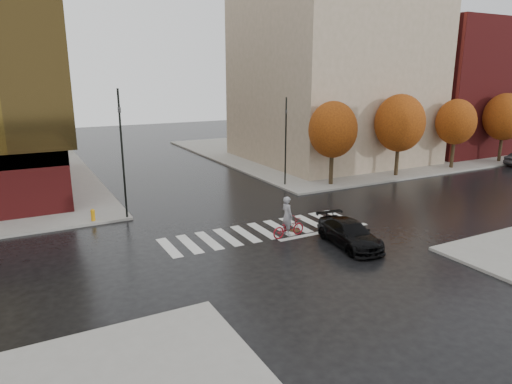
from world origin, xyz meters
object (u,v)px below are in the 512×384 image
at_px(cyclist, 288,223).
at_px(fire_hydrant, 93,214).
at_px(traffic_light_nw, 122,145).
at_px(traffic_light_ne, 286,136).
at_px(sedan, 349,233).

distance_m(cyclist, fire_hydrant, 11.69).
height_order(traffic_light_nw, traffic_light_ne, traffic_light_nw).
bearing_deg(cyclist, fire_hydrant, 45.17).
relative_size(cyclist, traffic_light_nw, 0.30).
relative_size(cyclist, fire_hydrant, 3.16).
distance_m(traffic_light_ne, fire_hydrant, 15.55).
xyz_separation_m(cyclist, traffic_light_ne, (5.99, 10.00, 3.17)).
height_order(cyclist, fire_hydrant, cyclist).
bearing_deg(traffic_light_ne, traffic_light_nw, 29.07).
relative_size(traffic_light_nw, traffic_light_ne, 1.14).
distance_m(sedan, traffic_light_nw, 14.03).
relative_size(cyclist, traffic_light_ne, 0.34).
xyz_separation_m(cyclist, fire_hydrant, (-8.97, 7.50, -0.23)).
height_order(sedan, cyclist, cyclist).
xyz_separation_m(sedan, traffic_light_ne, (3.87, 12.59, 3.30)).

